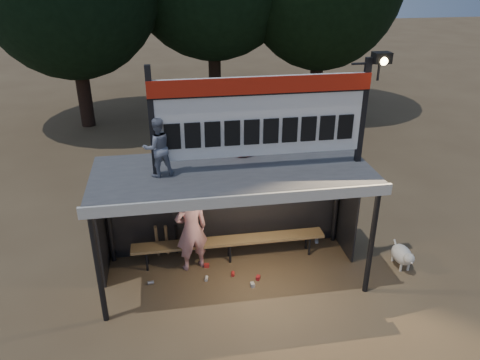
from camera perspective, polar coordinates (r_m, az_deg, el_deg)
name	(u,v)px	position (r m, az deg, el deg)	size (l,w,h in m)	color
ground	(233,275)	(9.56, -0.80, -11.45)	(80.00, 80.00, 0.00)	brown
player	(191,229)	(9.32, -5.95, -5.99)	(0.66, 0.43, 1.80)	silver
child_a	(158,147)	(8.06, -10.01, 3.94)	(0.50, 0.39, 1.04)	gray
child_b	(244,135)	(8.79, 0.45, 5.54)	(0.42, 0.27, 0.85)	#B1201B
dugout_shelter	(231,187)	(8.79, -1.12, -0.84)	(5.10, 2.08, 2.32)	#414143
scoreboard_assembly	(264,114)	(8.10, 3.00, 8.06)	(4.10, 0.27, 1.99)	black
bench	(229,241)	(9.76, -1.31, -7.50)	(4.00, 0.35, 0.48)	olive
dog	(403,255)	(10.17, 19.21, -8.65)	(0.36, 0.81, 0.49)	beige
bats	(172,240)	(9.92, -8.35, -7.21)	(0.67, 0.35, 0.84)	olive
litter	(235,271)	(9.59, -0.67, -11.04)	(3.75, 1.39, 0.08)	red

